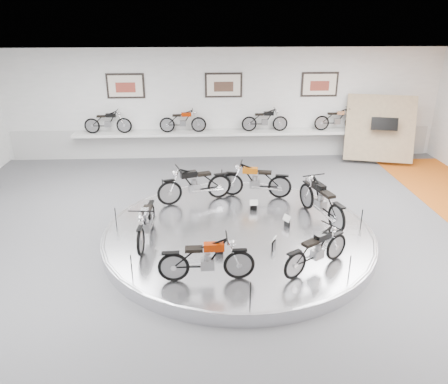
{
  "coord_description": "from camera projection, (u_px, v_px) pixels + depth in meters",
  "views": [
    {
      "loc": [
        -0.83,
        -8.99,
        5.11
      ],
      "look_at": [
        -0.32,
        0.6,
        1.16
      ],
      "focal_mm": 35.0,
      "sensor_mm": 36.0,
      "label": 1
    }
  ],
  "objects": [
    {
      "name": "platform_rim",
      "position": [
        238.0,
        231.0,
        10.46
      ],
      "size": [
        6.4,
        6.4,
        0.1
      ],
      "primitive_type": "torus",
      "color": "#B2B2BA",
      "rests_on": "display_platform"
    },
    {
      "name": "poster_left",
      "position": [
        126.0,
        86.0,
        15.52
      ],
      "size": [
        1.35,
        0.06,
        0.88
      ],
      "primitive_type": "cube",
      "color": "beige",
      "rests_on": "wall_back"
    },
    {
      "name": "shelf_bike_d",
      "position": [
        337.0,
        121.0,
        16.14
      ],
      "size": [
        1.22,
        0.43,
        0.73
      ],
      "primitive_type": null,
      "color": "#B8B9BE",
      "rests_on": "shelf"
    },
    {
      "name": "shelf",
      "position": [
        224.0,
        133.0,
        16.1
      ],
      "size": [
        11.0,
        0.55,
        0.1
      ],
      "primitive_type": "cube",
      "color": "silver",
      "rests_on": "wall_back"
    },
    {
      "name": "bike_f",
      "position": [
        317.0,
        249.0,
        8.69
      ],
      "size": [
        1.55,
        1.28,
        0.89
      ],
      "primitive_type": null,
      "rotation": [
        0.0,
        0.0,
        6.87
      ],
      "color": "black",
      "rests_on": "display_platform"
    },
    {
      "name": "floor",
      "position": [
        239.0,
        247.0,
        10.29
      ],
      "size": [
        16.0,
        16.0,
        0.0
      ],
      "primitive_type": "plane",
      "color": "#535356",
      "rests_on": "ground"
    },
    {
      "name": "bike_b",
      "position": [
        256.0,
        180.0,
        12.14
      ],
      "size": [
        1.78,
        0.92,
        1.0
      ],
      "primitive_type": null,
      "rotation": [
        0.0,
        0.0,
        2.94
      ],
      "color": "#AE540B",
      "rests_on": "display_platform"
    },
    {
      "name": "shelf_bike_b",
      "position": [
        183.0,
        122.0,
        15.87
      ],
      "size": [
        1.22,
        0.43,
        0.73
      ],
      "primitive_type": null,
      "color": "#922101",
      "rests_on": "shelf"
    },
    {
      "name": "bike_a",
      "position": [
        321.0,
        200.0,
        10.77
      ],
      "size": [
        1.11,
        1.89,
        1.05
      ],
      "primitive_type": null,
      "rotation": [
        0.0,
        0.0,
        1.85
      ],
      "color": "black",
      "rests_on": "display_platform"
    },
    {
      "name": "shelf_bike_c",
      "position": [
        265.0,
        121.0,
        16.01
      ],
      "size": [
        1.22,
        0.43,
        0.73
      ],
      "primitive_type": null,
      "color": "black",
      "rests_on": "shelf"
    },
    {
      "name": "poster_center",
      "position": [
        224.0,
        85.0,
        15.69
      ],
      "size": [
        1.35,
        0.06,
        0.88
      ],
      "primitive_type": "cube",
      "color": "beige",
      "rests_on": "wall_back"
    },
    {
      "name": "wall_back",
      "position": [
        224.0,
        104.0,
        15.99
      ],
      "size": [
        16.0,
        0.0,
        16.0
      ],
      "primitive_type": "plane",
      "rotation": [
        1.57,
        0.0,
        0.0
      ],
      "color": "white",
      "rests_on": "floor"
    },
    {
      "name": "bike_e",
      "position": [
        206.0,
        259.0,
        8.31
      ],
      "size": [
        1.59,
        0.58,
        0.93
      ],
      "primitive_type": null,
      "rotation": [
        0.0,
        0.0,
        6.3
      ],
      "color": "#922101",
      "rests_on": "display_platform"
    },
    {
      "name": "display_panel",
      "position": [
        380.0,
        128.0,
        15.72
      ],
      "size": [
        2.56,
        1.52,
        2.3
      ],
      "primitive_type": "cube",
      "rotation": [
        -0.35,
        0.0,
        -0.26
      ],
      "color": "tan",
      "rests_on": "floor"
    },
    {
      "name": "bike_d",
      "position": [
        146.0,
        222.0,
        9.78
      ],
      "size": [
        0.68,
        1.63,
        0.93
      ],
      "primitive_type": null,
      "rotation": [
        0.0,
        0.0,
        4.64
      ],
      "color": "#B8B9BE",
      "rests_on": "display_platform"
    },
    {
      "name": "display_platform",
      "position": [
        238.0,
        235.0,
        10.51
      ],
      "size": [
        6.4,
        6.4,
        0.3
      ],
      "primitive_type": "cylinder",
      "color": "silver",
      "rests_on": "floor"
    },
    {
      "name": "dado_band",
      "position": [
        224.0,
        143.0,
        16.53
      ],
      "size": [
        15.68,
        0.04,
        1.1
      ],
      "primitive_type": "cube",
      "color": "#BCBCBA",
      "rests_on": "floor"
    },
    {
      "name": "ceiling",
      "position": [
        242.0,
        72.0,
        8.77
      ],
      "size": [
        16.0,
        16.0,
        0.0
      ],
      "primitive_type": "plane",
      "rotation": [
        3.14,
        0.0,
        0.0
      ],
      "color": "white",
      "rests_on": "wall_back"
    },
    {
      "name": "shelf_bike_a",
      "position": [
        108.0,
        123.0,
        15.73
      ],
      "size": [
        1.22,
        0.43,
        0.73
      ],
      "primitive_type": null,
      "color": "black",
      "rests_on": "shelf"
    },
    {
      "name": "poster_right",
      "position": [
        320.0,
        84.0,
        15.86
      ],
      "size": [
        1.35,
        0.06,
        0.88
      ],
      "primitive_type": "cube",
      "color": "beige",
      "rests_on": "wall_back"
    },
    {
      "name": "bike_c",
      "position": [
        195.0,
        184.0,
        11.82
      ],
      "size": [
        1.88,
        1.13,
        1.04
      ],
      "primitive_type": null,
      "rotation": [
        0.0,
        0.0,
        3.44
      ],
      "color": "black",
      "rests_on": "display_platform"
    }
  ]
}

